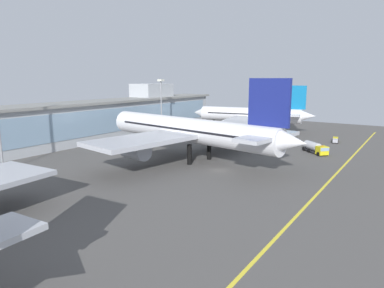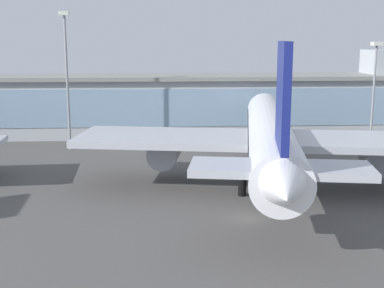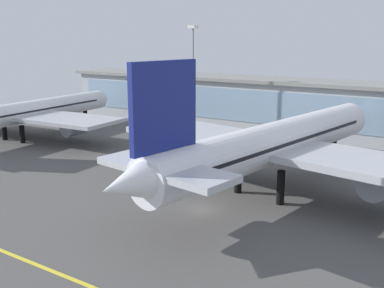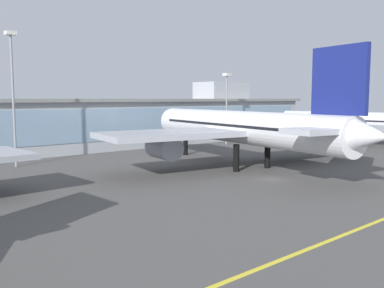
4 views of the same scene
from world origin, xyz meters
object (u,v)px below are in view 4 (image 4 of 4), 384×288
Objects in this scene: airliner_far_right at (350,122)px; apron_light_mast_west at (12,80)px; airliner_near_right at (240,128)px; apron_light_mast_centre at (227,97)px.

airliner_far_right is 86.41m from apron_light_mast_west.
airliner_near_right is 40.03m from apron_light_mast_centre.
apron_light_mast_west is at bearing 58.10° from airliner_near_right.
apron_light_mast_centre is at bearing 1.74° from apron_light_mast_west.
apron_light_mast_centre is (-24.90, 23.31, 6.89)m from airliner_far_right.
apron_light_mast_west reaches higher than airliner_near_right.
apron_light_mast_west is at bearing 65.08° from airliner_far_right.
airliner_near_right reaches higher than apron_light_mast_centre.
airliner_near_right is at bearing 86.68° from airliner_far_right.
airliner_far_right is 34.80m from apron_light_mast_centre.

